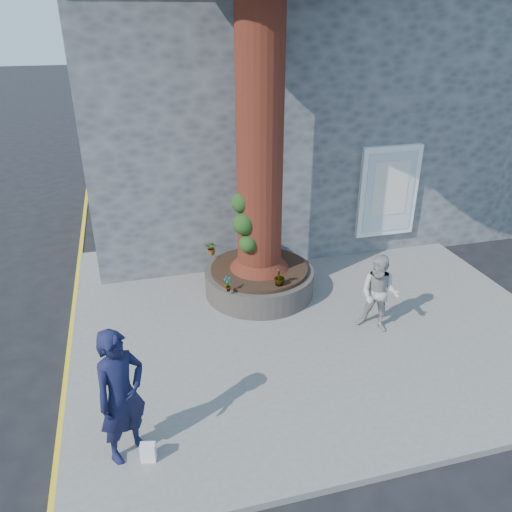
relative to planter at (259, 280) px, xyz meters
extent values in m
plane|color=black|center=(-0.80, -2.00, -0.41)|extent=(120.00, 120.00, 0.00)
cube|color=slate|center=(0.70, -1.00, -0.35)|extent=(9.00, 8.00, 0.12)
cube|color=yellow|center=(-3.85, -1.00, -0.41)|extent=(0.10, 30.00, 0.01)
cube|color=#4C4E51|center=(1.70, 5.20, 2.59)|extent=(10.00, 8.00, 6.00)
cube|color=white|center=(3.50, 1.14, 1.29)|extent=(1.50, 0.12, 2.20)
cube|color=silver|center=(3.50, 1.08, 1.29)|extent=(1.25, 0.04, 1.95)
cube|color=silver|center=(3.50, 1.06, 1.39)|extent=(0.90, 0.02, 1.30)
cube|color=#4C4E51|center=(9.70, 5.20, 2.59)|extent=(6.00, 8.00, 6.00)
cylinder|color=black|center=(0.00, 0.00, -0.03)|extent=(2.30, 2.30, 0.52)
cylinder|color=black|center=(0.00, 0.00, 0.27)|extent=(2.04, 2.04, 0.08)
cylinder|color=#4D1813|center=(0.00, 0.00, 4.06)|extent=(0.90, 0.90, 7.50)
cone|color=#4D1813|center=(0.00, 0.00, 0.66)|extent=(1.24, 1.24, 0.70)
sphere|color=#173C14|center=(-0.38, -0.20, 1.41)|extent=(0.44, 0.44, 0.44)
sphere|color=#173C14|center=(-0.32, -0.30, 1.01)|extent=(0.36, 0.36, 0.36)
sphere|color=#173C14|center=(-0.40, -0.08, 1.81)|extent=(0.40, 0.40, 0.40)
imported|color=#131635|center=(-2.87, -3.75, 0.69)|extent=(0.85, 0.79, 1.96)
imported|color=#A5A29E|center=(1.76, -1.92, 0.47)|extent=(0.93, 0.92, 1.52)
cube|color=white|center=(-2.63, -3.96, -0.15)|extent=(0.22, 0.16, 0.28)
imported|color=gray|center=(-0.85, -0.83, 0.47)|extent=(0.20, 0.18, 0.32)
imported|color=gray|center=(0.27, 0.85, 0.51)|extent=(0.25, 0.25, 0.40)
imported|color=gray|center=(0.17, -0.85, 0.49)|extent=(0.28, 0.28, 0.37)
imported|color=gray|center=(-0.85, 0.85, 0.47)|extent=(0.38, 0.37, 0.32)
camera|label=1|loc=(-2.49, -8.99, 5.11)|focal=35.00mm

